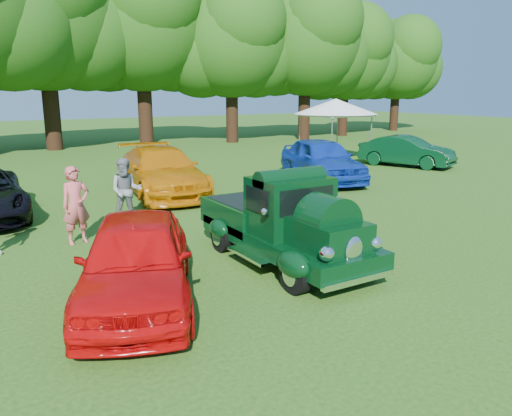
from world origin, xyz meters
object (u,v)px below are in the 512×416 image
back_car_blue (322,160)px  canopy_tent (336,107)px  back_car_orange (162,171)px  spectator_grey (126,191)px  hero_pickup (284,225)px  red_convertible (136,260)px  back_car_green (406,151)px  spectator_pink (76,205)px

back_car_blue → canopy_tent: canopy_tent is taller
back_car_orange → canopy_tent: (10.77, 3.64, 1.92)m
back_car_blue → canopy_tent: (4.40, 4.47, 1.87)m
spectator_grey → back_car_blue: bearing=35.3°
hero_pickup → back_car_blue: bearing=46.7°
red_convertible → canopy_tent: canopy_tent is taller
back_car_orange → back_car_green: bearing=7.7°
hero_pickup → spectator_grey: 5.16m
red_convertible → spectator_grey: (1.46, 5.30, 0.13)m
red_convertible → back_car_orange: bearing=88.4°
spectator_pink → spectator_grey: bearing=26.9°
back_car_orange → back_car_blue: bearing=-1.1°
hero_pickup → back_car_blue: hero_pickup is taller
back_car_orange → spectator_pink: size_ratio=3.04×
red_convertible → back_car_blue: 12.58m
back_car_orange → back_car_green: (12.38, 0.28, -0.09)m
back_car_blue → spectator_pink: spectator_pink is taller
hero_pickup → red_convertible: bearing=-171.8°
hero_pickup → red_convertible: (-3.31, -0.48, -0.04)m
spectator_grey → spectator_pink: bearing=-121.2°
back_car_orange → back_car_blue: back_car_blue is taller
red_convertible → back_car_blue: bearing=59.1°
back_car_orange → spectator_pink: bearing=-124.3°
canopy_tent → back_car_orange: bearing=-161.3°
back_car_orange → back_car_blue: (6.36, -0.84, 0.05)m
back_car_green → canopy_tent: bearing=94.1°
hero_pickup → spectator_pink: bearing=133.8°
spectator_grey → canopy_tent: bearing=47.8°
canopy_tent → spectator_grey: bearing=-152.4°
back_car_green → back_car_blue: bearing=168.9°
red_convertible → canopy_tent: size_ratio=1.05×
red_convertible → spectator_grey: bearing=96.5°
back_car_blue → spectator_grey: (-8.56, -2.30, 0.02)m
hero_pickup → canopy_tent: canopy_tent is taller
red_convertible → spectator_grey: 5.50m
red_convertible → spectator_pink: 4.05m
red_convertible → spectator_pink: (-0.11, 4.05, 0.16)m
canopy_tent → hero_pickup: bearing=-133.8°
hero_pickup → spectator_grey: (-1.85, 4.82, 0.09)m
back_car_orange → canopy_tent: canopy_tent is taller
back_car_orange → back_car_blue: 6.42m
spectator_pink → spectator_grey: 2.01m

